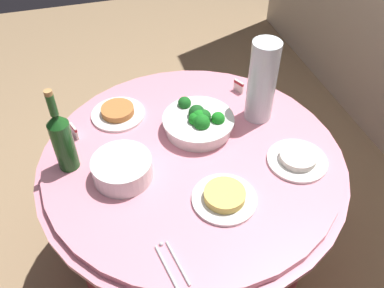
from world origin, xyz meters
name	(u,v)px	position (x,y,z in m)	size (l,w,h in m)	color
ground_plane	(192,258)	(0.00, 0.00, 0.00)	(6.00, 6.00, 0.00)	#9E7F5B
buffet_table	(192,212)	(0.00, 0.00, 0.38)	(1.16, 1.16, 0.74)	maroon
broccoli_bowl	(199,122)	(-0.12, 0.06, 0.78)	(0.28, 0.28, 0.11)	white
plate_stack	(122,169)	(0.04, -0.26, 0.78)	(0.21, 0.21, 0.08)	white
wine_bottle	(62,140)	(-0.06, -0.44, 0.87)	(0.07, 0.07, 0.34)	#19501C
decorative_fruit_vase	(261,86)	(-0.14, 0.32, 0.89)	(0.11, 0.11, 0.34)	silver
serving_tongs	(171,263)	(0.42, -0.18, 0.74)	(0.17, 0.07, 0.01)	silver
food_plate_noodles	(224,197)	(0.24, 0.04, 0.76)	(0.22, 0.22, 0.04)	white
food_plate_rice	(297,159)	(0.15, 0.36, 0.75)	(0.22, 0.22, 0.04)	white
food_plate_peanuts	(118,112)	(-0.30, -0.23, 0.76)	(0.22, 0.22, 0.04)	white
label_placard_front	(239,86)	(-0.31, 0.30, 0.77)	(0.05, 0.03, 0.05)	white
label_placard_mid	(74,131)	(-0.22, -0.41, 0.77)	(0.05, 0.02, 0.05)	white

